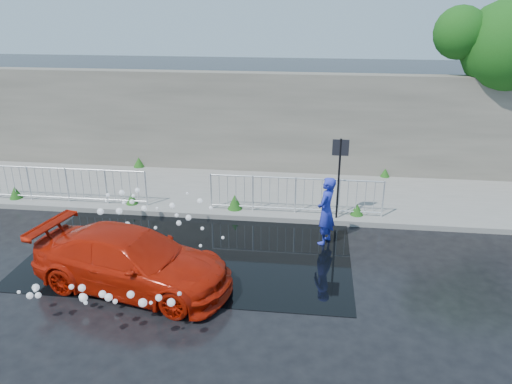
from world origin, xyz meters
TOP-DOWN VIEW (x-y plane):
  - ground at (0.00, 0.00)m, footprint 90.00×90.00m
  - pavement at (0.00, 5.00)m, footprint 30.00×4.00m
  - curb at (0.00, 3.00)m, footprint 30.00×0.25m
  - retaining_wall at (0.00, 7.20)m, footprint 30.00×0.60m
  - puddle at (0.50, 1.00)m, footprint 8.00×5.00m
  - sign_post at (4.20, 3.10)m, footprint 0.45×0.06m
  - tree at (9.60, 7.41)m, footprint 4.84×2.93m
  - railing_left at (-4.00, 3.35)m, footprint 5.05×0.05m
  - railing_right at (3.00, 3.35)m, footprint 5.05×0.05m
  - weeds at (-0.27, 4.40)m, footprint 12.17×3.93m
  - water_spray at (-0.82, -0.12)m, footprint 3.52×5.40m
  - red_car at (-0.38, -0.90)m, footprint 4.81×2.74m
  - person at (3.86, 1.80)m, footprint 0.67×0.79m

SIDE VIEW (x-z plane):
  - ground at x=0.00m, z-range 0.00..0.00m
  - puddle at x=0.50m, z-range 0.00..0.01m
  - pavement at x=0.00m, z-range 0.00..0.15m
  - curb at x=0.00m, z-range 0.00..0.16m
  - weeds at x=-0.27m, z-range 0.11..0.57m
  - red_car at x=-0.38m, z-range 0.00..1.31m
  - railing_left at x=-4.00m, z-range 0.19..1.29m
  - railing_right at x=3.00m, z-range 0.19..1.29m
  - water_spray at x=-0.82m, z-range 0.25..1.22m
  - person at x=3.86m, z-range 0.00..1.83m
  - sign_post at x=4.20m, z-range 0.47..2.97m
  - retaining_wall at x=0.00m, z-range 0.15..3.65m
  - tree at x=9.60m, z-range 1.65..7.82m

